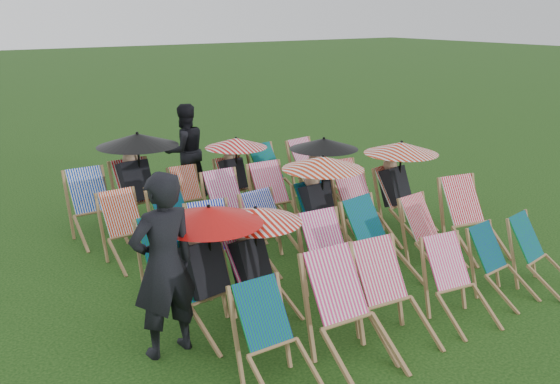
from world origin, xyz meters
TOP-DOWN VIEW (x-y plane):
  - ground at (0.00, 0.00)m, footprint 100.00×100.00m
  - deckchair_0 at (-1.92, -2.23)m, footprint 0.59×0.82m
  - deckchair_1 at (-1.12, -2.33)m, footprint 0.71×0.97m
  - deckchair_2 at (-0.49, -2.23)m, footprint 0.71×0.94m
  - deckchair_3 at (0.39, -2.32)m, footprint 0.67×0.86m
  - deckchair_4 at (1.24, -2.23)m, footprint 0.62×0.80m
  - deckchair_5 at (1.88, -2.32)m, footprint 0.70×0.87m
  - deckchair_6 at (-1.89, -1.02)m, footprint 1.12×1.20m
  - deckchair_7 at (-1.32, -0.98)m, footprint 1.01×1.10m
  - deckchair_8 at (-0.36, -1.14)m, footprint 0.68×0.92m
  - deckchair_9 at (0.39, -1.11)m, footprint 0.80×1.01m
  - deckchair_10 at (1.31, -1.09)m, footprint 0.67×0.86m
  - deckchair_11 at (2.09, -1.12)m, footprint 0.81×1.02m
  - deckchair_12 at (-1.93, 0.01)m, footprint 0.61×0.83m
  - deckchair_13 at (-1.28, 0.00)m, footprint 0.73×0.94m
  - deckchair_14 at (-0.38, 0.09)m, footprint 0.72×0.92m
  - deckchair_15 at (0.43, 0.08)m, footprint 1.12×1.19m
  - deckchair_16 at (1.10, -0.03)m, footprint 0.67×0.93m
  - deckchair_17 at (2.01, 0.17)m, footprint 1.12×1.22m
  - deckchair_18 at (-1.93, 1.23)m, footprint 0.65×0.87m
  - deckchair_19 at (-1.26, 1.12)m, footprint 0.70×0.91m
  - deckchair_20 at (-0.38, 1.18)m, footprint 0.65×0.91m
  - deckchair_21 at (0.41, 1.18)m, footprint 0.67×0.92m
  - deckchair_22 at (1.31, 1.18)m, footprint 1.09×1.15m
  - deckchair_23 at (1.93, 1.23)m, footprint 0.62×0.81m
  - deckchair_24 at (-2.02, 2.33)m, footprint 0.66×0.93m
  - deckchair_25 at (-1.28, 2.41)m, footprint 1.23×1.29m
  - deckchair_26 at (-0.50, 2.30)m, footprint 0.59×0.79m
  - deckchair_27 at (0.38, 2.34)m, footprint 1.02×1.06m
  - deckchair_28 at (1.12, 2.28)m, footprint 0.83×1.03m
  - deckchair_29 at (1.97, 2.30)m, footprint 0.81×1.01m
  - person_left at (-2.49, -1.16)m, footprint 0.70×0.49m
  - person_rear at (0.02, 3.56)m, footprint 0.83×0.65m

SIDE VIEW (x-z plane):
  - ground at x=0.00m, z-range 0.00..0.00m
  - deckchair_4 at x=1.24m, z-range 0.00..0.81m
  - deckchair_23 at x=1.93m, z-range 0.00..0.82m
  - deckchair_26 at x=-0.50m, z-range 0.00..0.83m
  - deckchair_5 at x=1.88m, z-range 0.00..0.85m
  - deckchair_3 at x=0.39m, z-range 0.00..0.87m
  - deckchair_10 at x=1.31m, z-range 0.00..0.87m
  - deckchair_12 at x=-1.93m, z-range 0.00..0.88m
  - deckchair_0 at x=-1.92m, z-range 0.00..0.89m
  - deckchair_18 at x=-1.93m, z-range 0.00..0.91m
  - deckchair_19 at x=-1.26m, z-range 0.00..0.92m
  - deckchair_14 at x=-0.38m, z-range 0.00..0.93m
  - deckchair_13 at x=-1.28m, z-range 0.00..0.94m
  - deckchair_8 at x=-0.36m, z-range 0.00..0.96m
  - deckchair_2 at x=-0.49m, z-range 0.00..0.97m
  - deckchair_20 at x=-0.38m, z-range 0.00..0.97m
  - deckchair_21 at x=0.41m, z-range 0.00..0.98m
  - deckchair_16 at x=1.10m, z-range 0.00..0.99m
  - deckchair_29 at x=1.97m, z-range 0.00..0.99m
  - deckchair_24 at x=-2.02m, z-range 0.00..0.99m
  - deckchair_9 at x=0.39m, z-range 0.00..1.00m
  - deckchair_28 at x=1.12m, z-range 0.00..1.00m
  - deckchair_11 at x=2.09m, z-range 0.00..1.01m
  - deckchair_1 at x=-1.12m, z-range 0.00..1.03m
  - deckchair_7 at x=-1.32m, z-range 0.03..1.23m
  - deckchair_27 at x=0.38m, z-range 0.03..1.25m
  - deckchair_22 at x=1.31m, z-range 0.04..1.33m
  - deckchair_6 at x=-1.89m, z-range 0.04..1.36m
  - deckchair_17 at x=2.01m, z-range 0.04..1.37m
  - deckchair_15 at x=0.43m, z-range 0.04..1.37m
  - deckchair_25 at x=-1.28m, z-range 0.04..1.50m
  - person_rear at x=0.02m, z-range 0.00..1.68m
  - person_left at x=-2.49m, z-range 0.00..1.84m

